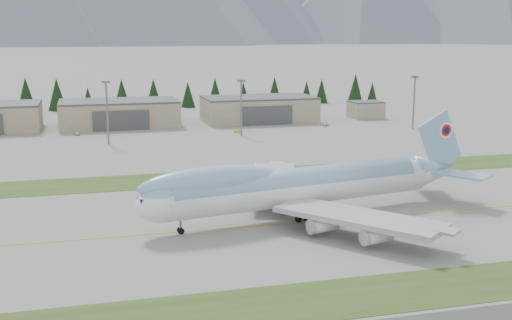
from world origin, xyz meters
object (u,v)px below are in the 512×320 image
object	(u,v)px
boeing_747_freighter	(299,185)
hangar_center	(119,113)
service_vehicle_a	(77,135)
service_vehicle_b	(237,133)
hangar_right	(259,109)
service_vehicle_c	(326,126)

from	to	relation	value
boeing_747_freighter	hangar_center	distance (m)	149.27
service_vehicle_a	service_vehicle_b	world-z (taller)	service_vehicle_a
hangar_right	service_vehicle_a	distance (m)	79.93
hangar_center	service_vehicle_a	xyz separation A→B (m)	(-17.09, -20.45, -5.39)
hangar_center	service_vehicle_c	distance (m)	86.19
boeing_747_freighter	service_vehicle_a	xyz separation A→B (m)	(-46.44, 125.90, -6.91)
hangar_right	service_vehicle_b	world-z (taller)	hangar_right
service_vehicle_c	service_vehicle_a	bearing A→B (deg)	-160.44
hangar_right	service_vehicle_b	size ratio (longest dim) A/B	14.11
hangar_center	hangar_right	xyz separation A→B (m)	(60.00, 0.00, 0.00)
hangar_center	service_vehicle_b	bearing A→B (deg)	-34.28
hangar_center	service_vehicle_c	bearing A→B (deg)	-14.04
boeing_747_freighter	service_vehicle_c	bearing A→B (deg)	56.09
boeing_747_freighter	service_vehicle_b	distance (m)	117.78
hangar_center	service_vehicle_a	size ratio (longest dim) A/B	13.04
service_vehicle_b	hangar_right	bearing A→B (deg)	-9.94
hangar_right	boeing_747_freighter	bearing A→B (deg)	-101.83
service_vehicle_c	hangar_right	bearing A→B (deg)	158.14
service_vehicle_b	service_vehicle_a	bearing A→B (deg)	100.66
hangar_center	service_vehicle_a	world-z (taller)	hangar_center
boeing_747_freighter	service_vehicle_c	size ratio (longest dim) A/B	17.56
boeing_747_freighter	service_vehicle_c	distance (m)	136.81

